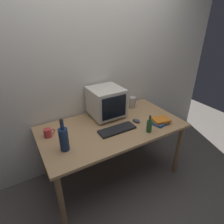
{
  "coord_description": "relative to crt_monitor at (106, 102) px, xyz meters",
  "views": [
    {
      "loc": [
        -0.93,
        -1.6,
        1.89
      ],
      "look_at": [
        0.0,
        0.0,
        0.94
      ],
      "focal_mm": 30.11,
      "sensor_mm": 36.0,
      "label": 1
    }
  ],
  "objects": [
    {
      "name": "metal_canister",
      "position": [
        0.43,
        0.04,
        -0.12
      ],
      "size": [
        0.09,
        0.09,
        0.15
      ],
      "primitive_type": "cylinder",
      "color": "#B7B2A8",
      "rests_on": "desk"
    },
    {
      "name": "back_wall",
      "position": [
        -0.06,
        0.26,
        0.3
      ],
      "size": [
        4.0,
        0.08,
        2.5
      ],
      "primitive_type": "cube",
      "color": "silver",
      "rests_on": "ground"
    },
    {
      "name": "bottle_tall",
      "position": [
        -0.65,
        -0.39,
        -0.07
      ],
      "size": [
        0.09,
        0.09,
        0.34
      ],
      "color": "navy",
      "rests_on": "desk"
    },
    {
      "name": "desk",
      "position": [
        -0.06,
        -0.24,
        -0.27
      ],
      "size": [
        1.63,
        0.88,
        0.76
      ],
      "color": "tan",
      "rests_on": "ground"
    },
    {
      "name": "ground_plane",
      "position": [
        -0.06,
        -0.24,
        -0.95
      ],
      "size": [
        6.0,
        6.0,
        0.0
      ],
      "primitive_type": "plane",
      "color": "#56514C"
    },
    {
      "name": "keyboard",
      "position": [
        -0.05,
        -0.35,
        -0.18
      ],
      "size": [
        0.42,
        0.15,
        0.02
      ],
      "primitive_type": "cube",
      "rotation": [
        0.0,
        0.0,
        0.0
      ],
      "color": "black",
      "rests_on": "desk"
    },
    {
      "name": "crt_monitor",
      "position": [
        0.0,
        0.0,
        0.0
      ],
      "size": [
        0.39,
        0.39,
        0.37
      ],
      "color": "beige",
      "rests_on": "desk"
    },
    {
      "name": "computer_mouse",
      "position": [
        0.24,
        -0.31,
        -0.17
      ],
      "size": [
        0.09,
        0.11,
        0.04
      ],
      "primitive_type": "ellipsoid",
      "rotation": [
        0.0,
        0.0,
        0.29
      ],
      "color": "#3F3F47",
      "rests_on": "desk"
    },
    {
      "name": "mug",
      "position": [
        -0.74,
        -0.09,
        -0.15
      ],
      "size": [
        0.12,
        0.08,
        0.09
      ],
      "color": "#CC383D",
      "rests_on": "desk"
    },
    {
      "name": "bottle_short",
      "position": [
        0.23,
        -0.55,
        -0.12
      ],
      "size": [
        0.06,
        0.06,
        0.2
      ],
      "color": "#1E4C23",
      "rests_on": "desk"
    },
    {
      "name": "book_stack",
      "position": [
        0.47,
        -0.47,
        -0.17
      ],
      "size": [
        0.23,
        0.2,
        0.06
      ],
      "color": "#28569E",
      "rests_on": "desk"
    }
  ]
}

